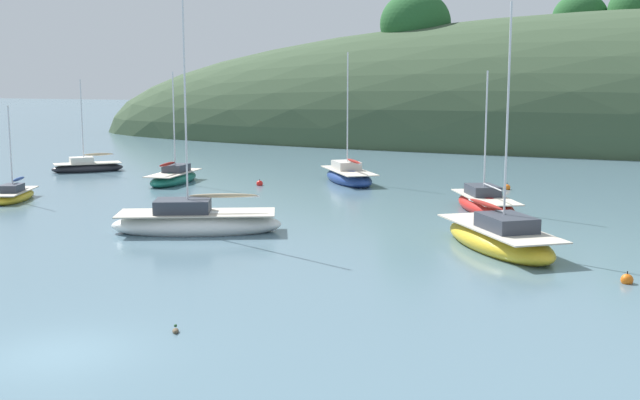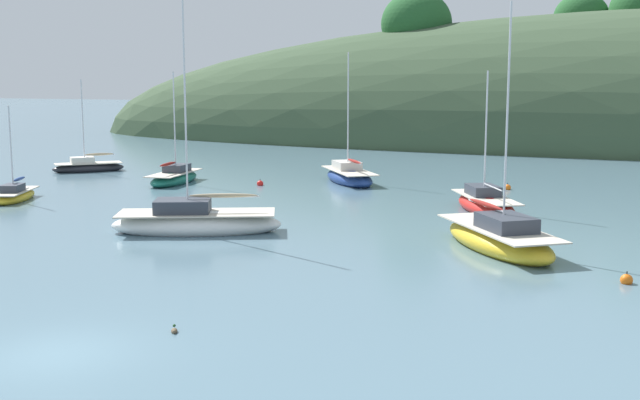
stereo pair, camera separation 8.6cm
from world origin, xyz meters
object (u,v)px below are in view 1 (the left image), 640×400
duck_straggler (176,331)px  sailboat_orange_cutter (349,176)px  sailboat_teal_outer (174,178)px  sailboat_navy_dinghy (87,167)px  sailboat_yellow_far (14,195)px  mooring_buoy_inner (627,280)px  mooring_buoy_outer (260,184)px  mooring_buoy_channel (507,188)px  sailboat_white_near (196,222)px  sailboat_cream_ketch (485,204)px  sailboat_red_portside (499,238)px

duck_straggler → sailboat_orange_cutter: bearing=99.6°
sailboat_teal_outer → duck_straggler: bearing=-59.5°
sailboat_navy_dinghy → sailboat_yellow_far: size_ratio=1.26×
sailboat_orange_cutter → sailboat_yellow_far: 21.61m
sailboat_yellow_far → mooring_buoy_inner: (33.71, -7.91, -0.19)m
mooring_buoy_outer → mooring_buoy_channel: bearing=13.4°
sailboat_yellow_far → duck_straggler: bearing=-40.3°
sailboat_yellow_far → sailboat_orange_cutter: bearing=42.3°
sailboat_white_near → sailboat_orange_cutter: sailboat_white_near is taller
sailboat_cream_ketch → mooring_buoy_outer: (-15.77, 5.10, -0.28)m
sailboat_teal_outer → sailboat_red_portside: bearing=-30.1°
sailboat_cream_ketch → mooring_buoy_inner: 15.46m
sailboat_yellow_far → duck_straggler: size_ratio=14.30×
sailboat_orange_cutter → sailboat_red_portside: bearing=-55.2°
mooring_buoy_inner → mooring_buoy_outer: (-22.83, 18.86, 0.00)m
sailboat_navy_dinghy → mooring_buoy_inner: bearing=-29.2°
sailboat_white_near → mooring_buoy_outer: 16.33m
sailboat_orange_cutter → mooring_buoy_channel: sailboat_orange_cutter is taller
sailboat_cream_ketch → sailboat_orange_cutter: sailboat_orange_cutter is taller
sailboat_red_portside → duck_straggler: (-7.16, -14.46, -0.41)m
sailboat_red_portside → sailboat_white_near: sailboat_white_near is taller
sailboat_white_near → sailboat_orange_cutter: (1.17, 19.45, -0.04)m
sailboat_navy_dinghy → mooring_buoy_channel: sailboat_navy_dinghy is taller
sailboat_navy_dinghy → sailboat_teal_outer: bearing=-20.5°
sailboat_yellow_far → mooring_buoy_outer: sailboat_yellow_far is taller
sailboat_orange_cutter → sailboat_yellow_far: size_ratio=1.59×
mooring_buoy_channel → mooring_buoy_inner: size_ratio=1.00×
sailboat_navy_dinghy → sailboat_cream_ketch: 32.57m
sailboat_cream_ketch → sailboat_yellow_far: (-26.65, -5.84, -0.09)m
sailboat_red_portside → mooring_buoy_channel: 18.60m
sailboat_cream_ketch → duck_straggler: size_ratio=19.37×
sailboat_cream_ketch → duck_straggler: 24.61m
sailboat_teal_outer → mooring_buoy_outer: sailboat_teal_outer is taller
mooring_buoy_channel → duck_straggler: (-5.19, -32.96, -0.07)m
sailboat_teal_outer → sailboat_yellow_far: 11.15m
sailboat_navy_dinghy → duck_straggler: 41.49m
mooring_buoy_channel → duck_straggler: 33.36m
sailboat_white_near → duck_straggler: (6.72, -13.33, -0.42)m
sailboat_white_near → sailboat_teal_outer: sailboat_white_near is taller
sailboat_teal_outer → mooring_buoy_outer: bearing=8.5°
sailboat_red_portside → sailboat_yellow_far: sailboat_red_portside is taller
sailboat_white_near → mooring_buoy_channel: size_ratio=21.15×
sailboat_teal_outer → sailboat_cream_ketch: bearing=-10.9°
sailboat_red_portside → sailboat_navy_dinghy: size_ratio=1.46×
sailboat_yellow_far → mooring_buoy_outer: (10.88, 10.94, -0.19)m
sailboat_orange_cutter → sailboat_white_near: bearing=-93.4°
sailboat_teal_outer → duck_straggler: (16.69, -28.27, -0.33)m
sailboat_white_near → mooring_buoy_channel: 22.96m
sailboat_white_near → sailboat_yellow_far: bearing=161.7°
mooring_buoy_channel → duck_straggler: size_ratio=1.34×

